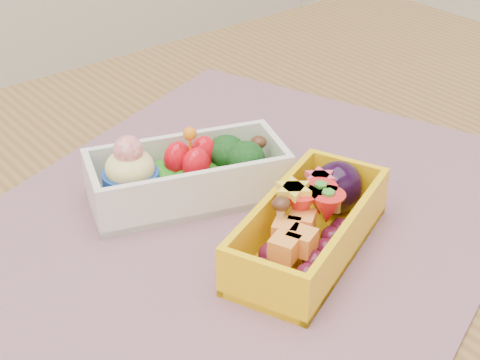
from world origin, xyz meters
TOP-DOWN VIEW (x-y plane):
  - table at (0.00, 0.00)m, footprint 1.20×0.80m
  - placemat at (0.03, 0.02)m, footprint 0.62×0.55m
  - bento_white at (0.02, 0.08)m, footprint 0.18×0.12m
  - bento_yellow at (0.05, -0.04)m, footprint 0.17×0.13m

SIDE VIEW (x-z plane):
  - table at x=0.00m, z-range 0.28..1.03m
  - placemat at x=0.03m, z-range 0.75..0.75m
  - bento_white at x=0.02m, z-range 0.74..0.81m
  - bento_yellow at x=0.05m, z-range 0.75..0.80m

